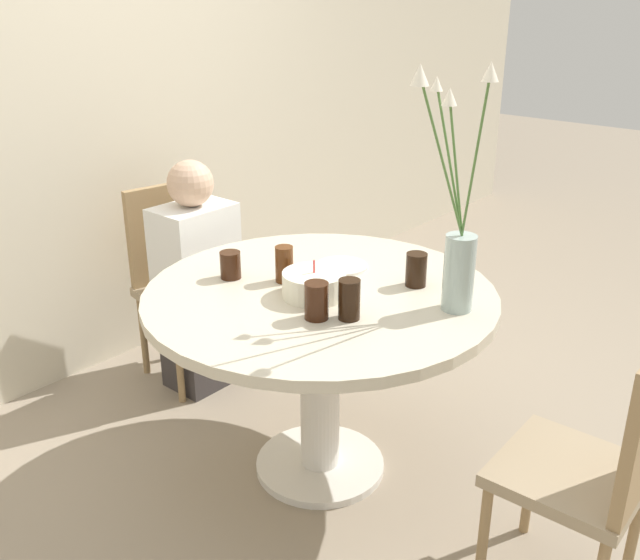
{
  "coord_description": "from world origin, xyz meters",
  "views": [
    {
      "loc": [
        -1.74,
        -1.49,
        1.74
      ],
      "look_at": [
        0.0,
        0.0,
        0.79
      ],
      "focal_mm": 40.0,
      "sensor_mm": 36.0,
      "label": 1
    }
  ],
  "objects_px": {
    "drink_glass_3": "(349,299)",
    "flower_vase": "(457,243)",
    "chair_near_front": "(180,272)",
    "side_plate": "(341,266)",
    "person_woman": "(198,284)",
    "chair_left_flank": "(602,460)",
    "drink_glass_4": "(230,265)",
    "birthday_cake": "(314,284)",
    "drink_glass_0": "(317,301)",
    "drink_glass_2": "(416,270)",
    "drink_glass_1": "(284,264)"
  },
  "relations": [
    {
      "from": "birthday_cake",
      "to": "drink_glass_3",
      "type": "height_order",
      "value": "drink_glass_3"
    },
    {
      "from": "chair_left_flank",
      "to": "drink_glass_4",
      "type": "bearing_deg",
      "value": -85.21
    },
    {
      "from": "chair_near_front",
      "to": "flower_vase",
      "type": "bearing_deg",
      "value": -80.83
    },
    {
      "from": "drink_glass_0",
      "to": "person_woman",
      "type": "bearing_deg",
      "value": 72.06
    },
    {
      "from": "drink_glass_3",
      "to": "drink_glass_1",
      "type": "bearing_deg",
      "value": 75.95
    },
    {
      "from": "chair_left_flank",
      "to": "drink_glass_0",
      "type": "bearing_deg",
      "value": -78.47
    },
    {
      "from": "birthday_cake",
      "to": "side_plate",
      "type": "height_order",
      "value": "birthday_cake"
    },
    {
      "from": "drink_glass_1",
      "to": "drink_glass_3",
      "type": "height_order",
      "value": "drink_glass_3"
    },
    {
      "from": "drink_glass_0",
      "to": "chair_near_front",
      "type": "bearing_deg",
      "value": 73.19
    },
    {
      "from": "birthday_cake",
      "to": "drink_glass_4",
      "type": "relative_size",
      "value": 2.19
    },
    {
      "from": "chair_near_front",
      "to": "drink_glass_4",
      "type": "height_order",
      "value": "chair_near_front"
    },
    {
      "from": "flower_vase",
      "to": "drink_glass_3",
      "type": "bearing_deg",
      "value": 141.05
    },
    {
      "from": "birthday_cake",
      "to": "drink_glass_0",
      "type": "height_order",
      "value": "birthday_cake"
    },
    {
      "from": "birthday_cake",
      "to": "person_woman",
      "type": "xyz_separation_m",
      "value": [
        0.19,
        0.86,
        -0.3
      ]
    },
    {
      "from": "chair_near_front",
      "to": "side_plate",
      "type": "relative_size",
      "value": 4.54
    },
    {
      "from": "birthday_cake",
      "to": "drink_glass_4",
      "type": "bearing_deg",
      "value": 102.16
    },
    {
      "from": "drink_glass_1",
      "to": "drink_glass_4",
      "type": "height_order",
      "value": "drink_glass_1"
    },
    {
      "from": "drink_glass_1",
      "to": "chair_left_flank",
      "type": "bearing_deg",
      "value": -87.68
    },
    {
      "from": "drink_glass_0",
      "to": "drink_glass_1",
      "type": "height_order",
      "value": "drink_glass_1"
    },
    {
      "from": "drink_glass_1",
      "to": "drink_glass_4",
      "type": "distance_m",
      "value": 0.2
    },
    {
      "from": "drink_glass_3",
      "to": "person_woman",
      "type": "distance_m",
      "value": 1.14
    },
    {
      "from": "drink_glass_0",
      "to": "drink_glass_1",
      "type": "distance_m",
      "value": 0.33
    },
    {
      "from": "drink_glass_1",
      "to": "drink_glass_3",
      "type": "xyz_separation_m",
      "value": [
        -0.09,
        -0.37,
        0.0
      ]
    },
    {
      "from": "chair_near_front",
      "to": "person_woman",
      "type": "height_order",
      "value": "person_woman"
    },
    {
      "from": "chair_left_flank",
      "to": "birthday_cake",
      "type": "bearing_deg",
      "value": -87.2
    },
    {
      "from": "chair_near_front",
      "to": "side_plate",
      "type": "height_order",
      "value": "chair_near_front"
    },
    {
      "from": "side_plate",
      "to": "person_woman",
      "type": "bearing_deg",
      "value": 96.19
    },
    {
      "from": "chair_left_flank",
      "to": "drink_glass_1",
      "type": "height_order",
      "value": "chair_left_flank"
    },
    {
      "from": "drink_glass_2",
      "to": "drink_glass_4",
      "type": "distance_m",
      "value": 0.67
    },
    {
      "from": "drink_glass_2",
      "to": "drink_glass_4",
      "type": "relative_size",
      "value": 1.21
    },
    {
      "from": "side_plate",
      "to": "drink_glass_0",
      "type": "height_order",
      "value": "drink_glass_0"
    },
    {
      "from": "side_plate",
      "to": "chair_left_flank",
      "type": "bearing_deg",
      "value": -100.04
    },
    {
      "from": "drink_glass_3",
      "to": "chair_near_front",
      "type": "bearing_deg",
      "value": 77.14
    },
    {
      "from": "drink_glass_2",
      "to": "person_woman",
      "type": "relative_size",
      "value": 0.11
    },
    {
      "from": "chair_left_flank",
      "to": "drink_glass_1",
      "type": "distance_m",
      "value": 1.21
    },
    {
      "from": "drink_glass_4",
      "to": "birthday_cake",
      "type": "bearing_deg",
      "value": -77.84
    },
    {
      "from": "birthday_cake",
      "to": "drink_glass_1",
      "type": "relative_size",
      "value": 1.66
    },
    {
      "from": "chair_left_flank",
      "to": "birthday_cake",
      "type": "height_order",
      "value": "chair_left_flank"
    },
    {
      "from": "flower_vase",
      "to": "person_woman",
      "type": "distance_m",
      "value": 1.37
    },
    {
      "from": "drink_glass_3",
      "to": "drink_glass_0",
      "type": "bearing_deg",
      "value": 129.15
    },
    {
      "from": "drink_glass_2",
      "to": "drink_glass_3",
      "type": "xyz_separation_m",
      "value": [
        -0.37,
        0.01,
        0.01
      ]
    },
    {
      "from": "drink_glass_3",
      "to": "flower_vase",
      "type": "bearing_deg",
      "value": -38.95
    },
    {
      "from": "side_plate",
      "to": "drink_glass_3",
      "type": "distance_m",
      "value": 0.46
    },
    {
      "from": "chair_near_front",
      "to": "drink_glass_3",
      "type": "xyz_separation_m",
      "value": [
        -0.28,
        -1.22,
        0.31
      ]
    },
    {
      "from": "drink_glass_1",
      "to": "drink_glass_2",
      "type": "relative_size",
      "value": 1.1
    },
    {
      "from": "side_plate",
      "to": "drink_glass_1",
      "type": "height_order",
      "value": "drink_glass_1"
    },
    {
      "from": "chair_left_flank",
      "to": "drink_glass_0",
      "type": "relative_size",
      "value": 7.39
    },
    {
      "from": "flower_vase",
      "to": "drink_glass_2",
      "type": "bearing_deg",
      "value": 65.05
    },
    {
      "from": "drink_glass_0",
      "to": "drink_glass_3",
      "type": "height_order",
      "value": "drink_glass_3"
    },
    {
      "from": "chair_near_front",
      "to": "person_woman",
      "type": "distance_m",
      "value": 0.16
    }
  ]
}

